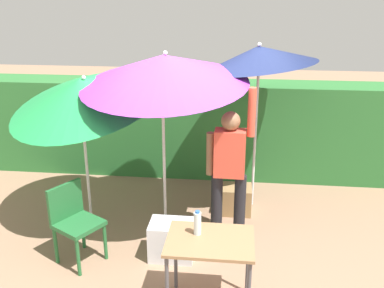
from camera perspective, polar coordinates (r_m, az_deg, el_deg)
ground_plane at (r=5.52m, az=-0.35°, el=-11.87°), size 24.00×24.00×0.00m
hedge_row at (r=7.03m, az=1.55°, el=2.08°), size 8.00×0.70×1.52m
umbrella_rainbow at (r=5.34m, az=-14.24°, el=6.69°), size 1.94×1.88×2.25m
umbrella_orange at (r=5.63m, az=8.84°, el=11.33°), size 1.49×1.47×2.34m
umbrella_yellow at (r=5.03m, az=-3.74°, el=9.74°), size 1.99×2.00×2.35m
person_vendor at (r=5.10m, az=4.96°, el=-2.94°), size 0.55×0.23×1.88m
chair_plastic at (r=5.00m, az=-15.27°, el=-9.48°), size 0.60×0.60×0.89m
cooler_box at (r=5.03m, az=-2.68°, el=-12.51°), size 0.50×0.36×0.43m
crate_cardboard at (r=5.98m, az=5.80°, el=-7.28°), size 0.42×0.35×0.37m
folding_table at (r=4.07m, az=2.39°, el=-13.55°), size 0.80×0.60×0.75m
bottle_water at (r=4.04m, az=0.73°, el=-10.39°), size 0.07×0.07×0.24m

